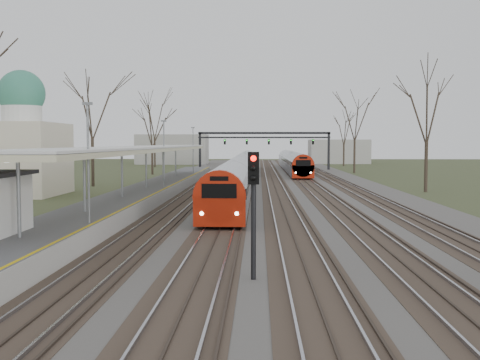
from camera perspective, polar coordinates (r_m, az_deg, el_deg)
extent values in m
cube|color=#474442|center=(65.97, 2.30, -0.20)|extent=(24.00, 160.00, 0.10)
cube|color=#4C3828|center=(66.19, -2.90, -0.16)|extent=(2.60, 160.00, 0.06)
cube|color=gray|center=(66.25, -3.52, -0.09)|extent=(0.07, 160.00, 0.12)
cube|color=gray|center=(66.13, -2.28, -0.10)|extent=(0.07, 160.00, 0.12)
cube|color=#4C3828|center=(66.00, 0.13, -0.16)|extent=(2.60, 160.00, 0.06)
cube|color=gray|center=(66.02, -0.49, -0.10)|extent=(0.07, 160.00, 0.12)
cube|color=gray|center=(65.98, 0.75, -0.10)|extent=(0.07, 160.00, 0.12)
cube|color=#4C3828|center=(65.99, 3.17, -0.17)|extent=(2.60, 160.00, 0.06)
cube|color=gray|center=(65.97, 2.55, -0.11)|extent=(0.07, 160.00, 0.12)
cube|color=gray|center=(66.00, 3.79, -0.11)|extent=(0.07, 160.00, 0.12)
cube|color=#4C3828|center=(66.16, 6.20, -0.17)|extent=(2.60, 160.00, 0.06)
cube|color=gray|center=(66.11, 5.58, -0.11)|extent=(0.07, 160.00, 0.12)
cube|color=gray|center=(66.22, 6.82, -0.11)|extent=(0.07, 160.00, 0.12)
cube|color=#4C3828|center=(66.53, 9.21, -0.18)|extent=(2.60, 160.00, 0.06)
cube|color=gray|center=(66.43, 8.60, -0.12)|extent=(0.07, 160.00, 0.12)
cube|color=gray|center=(66.62, 9.82, -0.12)|extent=(0.07, 160.00, 0.12)
cube|color=#9E9B93|center=(49.22, -8.11, -0.99)|extent=(3.50, 69.00, 1.00)
cylinder|color=slate|center=(22.56, -20.25, -1.44)|extent=(0.14, 0.14, 3.00)
cylinder|color=slate|center=(30.11, -14.54, -0.13)|extent=(0.14, 0.14, 3.00)
cylinder|color=slate|center=(37.84, -11.13, 0.65)|extent=(0.14, 0.14, 3.00)
cylinder|color=slate|center=(45.66, -8.89, 1.16)|extent=(0.14, 0.14, 3.00)
cylinder|color=slate|center=(53.54, -7.30, 1.52)|extent=(0.14, 0.14, 3.00)
cylinder|color=slate|center=(61.44, -6.12, 1.79)|extent=(0.14, 0.14, 3.00)
cube|color=silver|center=(44.64, -9.15, 3.09)|extent=(4.10, 50.00, 0.12)
cube|color=beige|center=(44.64, -9.14, 2.88)|extent=(4.10, 50.00, 0.25)
cylinder|color=silver|center=(52.62, -19.99, 6.42)|extent=(3.20, 3.20, 2.50)
sphere|color=#327D69|center=(52.70, -20.01, 7.73)|extent=(3.80, 3.80, 3.80)
cube|color=black|center=(96.30, -3.82, 2.74)|extent=(0.35, 0.35, 6.00)
cube|color=black|center=(96.48, 8.41, 2.71)|extent=(0.35, 0.35, 6.00)
cube|color=black|center=(95.84, 2.30, 4.47)|extent=(21.00, 0.35, 0.35)
cube|color=black|center=(95.84, 2.30, 4.05)|extent=(21.00, 0.25, 0.25)
cube|color=black|center=(95.78, -1.45, 3.64)|extent=(0.32, 0.22, 0.85)
sphere|color=#0CFF19|center=(95.64, -1.45, 3.79)|extent=(0.16, 0.16, 0.16)
cube|color=black|center=(95.65, 0.65, 3.64)|extent=(0.32, 0.22, 0.85)
sphere|color=#0CFF19|center=(95.51, 0.65, 3.79)|extent=(0.16, 0.16, 0.16)
cube|color=black|center=(95.64, 2.75, 3.63)|extent=(0.32, 0.22, 0.85)
sphere|color=#0CFF19|center=(95.50, 2.76, 3.78)|extent=(0.16, 0.16, 0.16)
cube|color=black|center=(95.76, 4.85, 3.63)|extent=(0.32, 0.22, 0.85)
sphere|color=#0CFF19|center=(95.63, 4.86, 3.78)|extent=(0.16, 0.16, 0.16)
cube|color=black|center=(96.01, 6.94, 3.61)|extent=(0.32, 0.22, 0.85)
sphere|color=#0CFF19|center=(95.88, 6.95, 3.76)|extent=(0.16, 0.16, 0.16)
cylinder|color=#2D231C|center=(61.11, -13.79, 1.68)|extent=(0.30, 0.30, 4.95)
cylinder|color=#2D231C|center=(54.85, 17.22, 1.18)|extent=(0.30, 0.30, 4.50)
cube|color=#A3A6AD|center=(66.63, 0.15, 0.74)|extent=(2.55, 75.00, 1.60)
cylinder|color=#A3A6AD|center=(66.60, 0.15, 1.30)|extent=(2.60, 74.70, 2.60)
cube|color=black|center=(66.60, 0.15, 1.39)|extent=(2.62, 74.40, 0.55)
cube|color=#B11F0A|center=(29.37, -1.95, -2.95)|extent=(2.55, 0.50, 1.50)
cylinder|color=#B11F0A|center=(29.35, -1.95, -1.58)|extent=(2.60, 0.60, 2.60)
cube|color=black|center=(29.06, -1.99, -1.04)|extent=(1.70, 0.12, 0.70)
sphere|color=white|center=(29.25, -3.64, -3.18)|extent=(0.22, 0.22, 0.22)
sphere|color=white|center=(29.14, -0.31, -3.20)|extent=(0.22, 0.22, 0.22)
cube|color=black|center=(66.68, 0.15, -0.05)|extent=(1.80, 74.00, 0.35)
cube|color=#A3A6AD|center=(91.65, 4.98, 1.50)|extent=(2.55, 45.00, 1.60)
cylinder|color=#A3A6AD|center=(91.63, 4.98, 1.91)|extent=(2.60, 44.70, 2.60)
cube|color=black|center=(91.62, 4.98, 1.97)|extent=(2.62, 44.40, 0.55)
cube|color=#B11F0A|center=(69.31, 6.00, 0.79)|extent=(2.55, 0.50, 1.50)
cylinder|color=#B11F0A|center=(69.33, 6.00, 1.37)|extent=(2.60, 0.60, 2.60)
cube|color=black|center=(69.05, 6.02, 1.61)|extent=(1.70, 0.12, 0.70)
sphere|color=white|center=(69.06, 5.31, 0.70)|extent=(0.22, 0.22, 0.22)
sphere|color=white|center=(69.19, 6.72, 0.70)|extent=(0.22, 0.22, 0.22)
cube|color=black|center=(91.69, 4.98, 0.92)|extent=(1.80, 44.00, 0.35)
cylinder|color=black|center=(18.76, 1.28, -3.73)|extent=(0.16, 0.16, 4.00)
cube|color=black|center=(18.48, 1.29, 1.14)|extent=(0.35, 0.22, 1.00)
sphere|color=#FF0C05|center=(18.34, 1.28, 2.06)|extent=(0.18, 0.18, 0.18)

